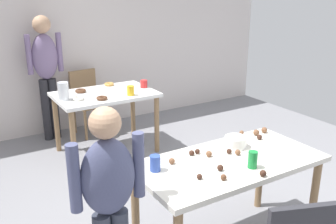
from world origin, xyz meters
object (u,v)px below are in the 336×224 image
(dining_table_near, at_px, (229,172))
(pitcher_far, at_px, (63,91))
(chair_far_table, at_px, (87,98))
(mixing_bowl, at_px, (236,142))
(soda_can, at_px, (253,160))
(dining_table_far, at_px, (105,101))
(person_girl_near, at_px, (109,197))
(person_adult_far, at_px, (46,67))

(dining_table_near, bearing_deg, pitcher_far, 105.01)
(chair_far_table, bearing_deg, dining_table_near, -89.16)
(chair_far_table, xyz_separation_m, mixing_bowl, (0.23, -2.76, 0.30))
(soda_can, relative_size, pitcher_far, 0.61)
(dining_table_far, xyz_separation_m, mixing_bowl, (0.27, -2.02, 0.15))
(pitcher_far, bearing_deg, dining_table_far, 3.70)
(dining_table_near, bearing_deg, chair_far_table, 90.84)
(person_girl_near, bearing_deg, pitcher_far, 79.85)
(person_adult_far, relative_size, mixing_bowl, 9.44)
(pitcher_far, bearing_deg, mixing_bowl, -68.95)
(dining_table_near, relative_size, soda_can, 11.34)
(soda_can, bearing_deg, person_girl_near, 173.98)
(chair_far_table, relative_size, soda_can, 7.13)
(person_girl_near, bearing_deg, dining_table_near, 4.22)
(person_adult_far, height_order, pitcher_far, person_adult_far)
(soda_can, bearing_deg, dining_table_near, 105.91)
(mixing_bowl, bearing_deg, chair_far_table, 94.82)
(mixing_bowl, xyz_separation_m, pitcher_far, (-0.77, 1.99, 0.06))
(dining_table_near, xyz_separation_m, pitcher_far, (-0.58, 2.14, 0.20))
(pitcher_far, bearing_deg, person_girl_near, -100.15)
(person_girl_near, distance_m, person_adult_far, 3.05)
(person_girl_near, relative_size, mixing_bowl, 7.78)
(dining_table_far, bearing_deg, dining_table_near, -87.97)
(mixing_bowl, relative_size, pitcher_far, 0.86)
(chair_far_table, relative_size, person_adult_far, 0.54)
(chair_far_table, bearing_deg, person_girl_near, -107.24)
(dining_table_far, xyz_separation_m, soda_can, (0.13, -2.36, 0.16))
(soda_can, bearing_deg, pitcher_far, 105.08)
(person_girl_near, height_order, soda_can, person_girl_near)
(person_adult_far, distance_m, pitcher_far, 0.81)
(chair_far_table, distance_m, soda_can, 3.12)
(chair_far_table, distance_m, person_girl_near, 3.15)
(dining_table_far, height_order, mixing_bowl, mixing_bowl)
(person_girl_near, distance_m, pitcher_far, 2.25)
(person_adult_far, bearing_deg, person_girl_near, -97.96)
(soda_can, bearing_deg, chair_far_table, 91.74)
(dining_table_far, relative_size, soda_can, 9.49)
(soda_can, bearing_deg, dining_table_far, 93.12)
(dining_table_near, relative_size, person_girl_near, 1.04)
(person_girl_near, bearing_deg, soda_can, -6.02)
(dining_table_far, relative_size, chair_far_table, 1.33)
(chair_far_table, bearing_deg, mixing_bowl, -85.18)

